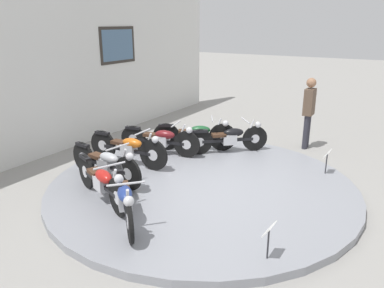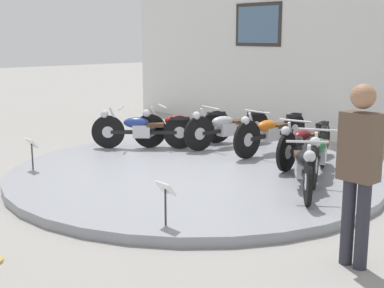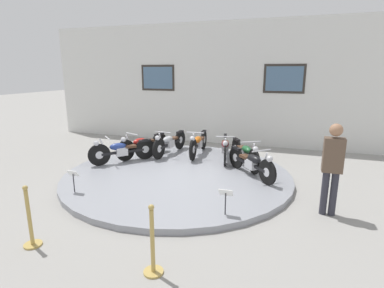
# 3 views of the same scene
# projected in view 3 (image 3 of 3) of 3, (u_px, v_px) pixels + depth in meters

# --- Properties ---
(ground_plane) EXTENTS (60.00, 60.00, 0.00)m
(ground_plane) POSITION_uv_depth(u_px,v_px,m) (178.00, 177.00, 7.90)
(ground_plane) COLOR gray
(display_platform) EXTENTS (5.85, 5.85, 0.13)m
(display_platform) POSITION_uv_depth(u_px,v_px,m) (178.00, 175.00, 7.88)
(display_platform) COLOR gray
(display_platform) RESTS_ON ground_plane
(back_wall) EXTENTS (14.00, 0.22, 4.49)m
(back_wall) POSITION_uv_depth(u_px,v_px,m) (217.00, 84.00, 11.26)
(back_wall) COLOR silver
(back_wall) RESTS_ON ground_plane
(motorcycle_blue) EXTENTS (1.39, 1.47, 0.79)m
(motorcycle_blue) POSITION_uv_depth(u_px,v_px,m) (121.00, 150.00, 8.64)
(motorcycle_blue) COLOR black
(motorcycle_blue) RESTS_ON display_platform
(motorcycle_red) EXTENTS (0.82, 1.86, 0.80)m
(motorcycle_red) POSITION_uv_depth(u_px,v_px,m) (142.00, 145.00, 9.24)
(motorcycle_red) COLOR black
(motorcycle_red) RESTS_ON display_platform
(motorcycle_silver) EXTENTS (0.54, 1.98, 0.80)m
(motorcycle_silver) POSITION_uv_depth(u_px,v_px,m) (169.00, 142.00, 9.54)
(motorcycle_silver) COLOR black
(motorcycle_silver) RESTS_ON display_platform
(motorcycle_orange) EXTENTS (0.54, 2.02, 0.81)m
(motorcycle_orange) POSITION_uv_depth(u_px,v_px,m) (198.00, 143.00, 9.44)
(motorcycle_orange) COLOR black
(motorcycle_orange) RESTS_ON display_platform
(motorcycle_maroon) EXTENTS (0.59, 1.94, 0.79)m
(motorcycle_maroon) POSITION_uv_depth(u_px,v_px,m) (225.00, 147.00, 8.99)
(motorcycle_maroon) COLOR black
(motorcycle_maroon) RESTS_ON display_platform
(motorcycle_green) EXTENTS (1.05, 1.77, 0.81)m
(motorcycle_green) POSITION_uv_depth(u_px,v_px,m) (245.00, 153.00, 8.28)
(motorcycle_green) COLOR black
(motorcycle_green) RESTS_ON display_platform
(motorcycle_black) EXTENTS (1.36, 1.48, 0.78)m
(motorcycle_black) POSITION_uv_depth(u_px,v_px,m) (252.00, 162.00, 7.50)
(motorcycle_black) COLOR black
(motorcycle_black) RESTS_ON display_platform
(info_placard_front_left) EXTENTS (0.26, 0.11, 0.51)m
(info_placard_front_left) POSITION_uv_depth(u_px,v_px,m) (73.00, 176.00, 6.50)
(info_placard_front_left) COLOR #333338
(info_placard_front_left) RESTS_ON display_platform
(info_placard_front_centre) EXTENTS (0.26, 0.11, 0.51)m
(info_placard_front_centre) POSITION_uv_depth(u_px,v_px,m) (226.00, 196.00, 5.47)
(info_placard_front_centre) COLOR #333338
(info_placard_front_centre) RESTS_ON display_platform
(visitor_standing) EXTENTS (0.36, 0.24, 1.79)m
(visitor_standing) POSITION_uv_depth(u_px,v_px,m) (332.00, 164.00, 5.61)
(visitor_standing) COLOR #2D2D38
(visitor_standing) RESTS_ON ground_plane
(stanchion_post_left_of_entry) EXTENTS (0.28, 0.28, 1.02)m
(stanchion_post_left_of_entry) POSITION_uv_depth(u_px,v_px,m) (30.00, 226.00, 4.72)
(stanchion_post_left_of_entry) COLOR tan
(stanchion_post_left_of_entry) RESTS_ON ground_plane
(stanchion_post_right_of_entry) EXTENTS (0.28, 0.28, 1.02)m
(stanchion_post_right_of_entry) POSITION_uv_depth(u_px,v_px,m) (153.00, 251.00, 4.07)
(stanchion_post_right_of_entry) COLOR tan
(stanchion_post_right_of_entry) RESTS_ON ground_plane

